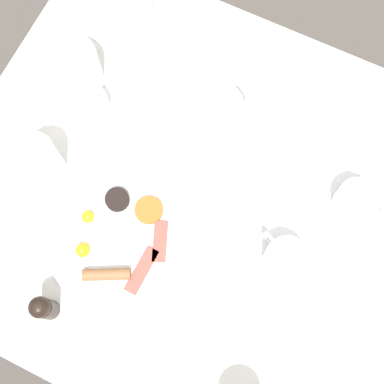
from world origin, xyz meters
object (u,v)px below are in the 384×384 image
(teacup_with_saucer_left, at_px, (285,260))
(creamer_jug, at_px, (141,12))
(water_glass_tall, at_px, (41,161))
(knife_by_plate, at_px, (361,119))
(teapot_far, at_px, (72,70))
(fork_by_plate, at_px, (203,345))
(teacup_with_saucer_right, at_px, (355,202))
(breakfast_plate, at_px, (120,238))
(teapot_near, at_px, (210,71))
(pepper_grinder, at_px, (43,308))

(teacup_with_saucer_left, relative_size, creamer_jug, 1.85)
(water_glass_tall, distance_m, knife_by_plate, 0.71)
(teapot_far, height_order, fork_by_plate, teapot_far)
(water_glass_tall, xyz_separation_m, fork_by_plate, (0.47, -0.19, -0.06))
(teapot_far, height_order, teacup_with_saucer_right, teapot_far)
(breakfast_plate, bearing_deg, water_glass_tall, 162.55)
(breakfast_plate, xyz_separation_m, teacup_with_saucer_left, (0.33, 0.10, 0.02))
(water_glass_tall, bearing_deg, creamer_jug, 88.03)
(teacup_with_saucer_left, xyz_separation_m, teacup_with_saucer_right, (0.09, 0.18, 0.00))
(teapot_near, xyz_separation_m, knife_by_plate, (0.35, 0.07, -0.05))
(creamer_jug, relative_size, knife_by_plate, 0.43)
(teacup_with_saucer_right, relative_size, creamer_jug, 1.85)
(teapot_far, bearing_deg, teacup_with_saucer_left, -179.32)
(teapot_far, xyz_separation_m, pepper_grinder, (0.20, -0.48, -0.00))
(teapot_near, height_order, pepper_grinder, teapot_near)
(water_glass_tall, relative_size, knife_by_plate, 0.63)
(breakfast_plate, height_order, knife_by_plate, breakfast_plate)
(teapot_near, relative_size, teacup_with_saucer_right, 1.44)
(teapot_far, distance_m, water_glass_tall, 0.22)
(breakfast_plate, height_order, teapot_near, teapot_near)
(creamer_jug, bearing_deg, teacup_with_saucer_right, -19.12)
(breakfast_plate, bearing_deg, teacup_with_saucer_right, 34.01)
(teacup_with_saucer_right, bearing_deg, water_glass_tall, -161.34)
(creamer_jug, distance_m, knife_by_plate, 0.56)
(breakfast_plate, height_order, fork_by_plate, breakfast_plate)
(water_glass_tall, distance_m, pepper_grinder, 0.30)
(pepper_grinder, relative_size, knife_by_plate, 0.55)
(teapot_near, distance_m, creamer_jug, 0.23)
(creamer_jug, xyz_separation_m, knife_by_plate, (0.56, -0.01, -0.03))
(breakfast_plate, relative_size, water_glass_tall, 2.60)
(teapot_far, bearing_deg, water_glass_tall, 119.65)
(teapot_far, height_order, water_glass_tall, teapot_far)
(teacup_with_saucer_left, height_order, pepper_grinder, pepper_grinder)
(water_glass_tall, bearing_deg, pepper_grinder, -59.32)
(breakfast_plate, height_order, creamer_jug, creamer_jug)
(fork_by_plate, bearing_deg, teacup_with_saucer_left, 70.64)
(breakfast_plate, distance_m, knife_by_plate, 0.60)
(water_glass_tall, bearing_deg, fork_by_plate, -21.83)
(knife_by_plate, bearing_deg, fork_by_plate, -100.49)
(teapot_far, bearing_deg, teacup_with_saucer_right, -162.63)
(teacup_with_saucer_right, xyz_separation_m, knife_by_plate, (-0.05, 0.20, -0.03))
(breakfast_plate, bearing_deg, teacup_with_saucer_left, 17.44)
(teacup_with_saucer_right, relative_size, pepper_grinder, 1.45)
(teapot_near, bearing_deg, fork_by_plate, 127.79)
(teapot_near, xyz_separation_m, water_glass_tall, (-0.23, -0.34, 0.00))
(breakfast_plate, bearing_deg, creamer_jug, 112.07)
(teacup_with_saucer_left, distance_m, knife_by_plate, 0.38)
(breakfast_plate, distance_m, creamer_jug, 0.53)
(teapot_near, xyz_separation_m, teapot_far, (-0.28, -0.13, 0.00))
(teacup_with_saucer_left, relative_size, fork_by_plate, 0.84)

